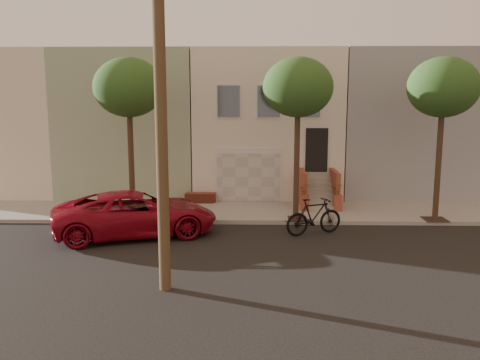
{
  "coord_description": "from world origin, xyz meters",
  "views": [
    {
      "loc": [
        -0.79,
        -15.44,
        4.9
      ],
      "look_at": [
        -1.2,
        3.0,
        1.85
      ],
      "focal_mm": 37.29,
      "sensor_mm": 36.0,
      "label": 1
    }
  ],
  "objects": [
    {
      "name": "tree_mid",
      "position": [
        1.0,
        3.9,
        5.26
      ],
      "size": [
        2.7,
        2.57,
        6.3
      ],
      "color": "#2D2116",
      "rests_on": "sidewalk"
    },
    {
      "name": "tree_right",
      "position": [
        6.5,
        3.9,
        5.26
      ],
      "size": [
        2.7,
        2.57,
        6.3
      ],
      "color": "#2D2116",
      "rests_on": "sidewalk"
    },
    {
      "name": "pickup_truck",
      "position": [
        -4.91,
        1.9,
        0.8
      ],
      "size": [
        6.29,
        4.29,
        1.6
      ],
      "primitive_type": "imported",
      "rotation": [
        0.0,
        0.0,
        1.88
      ],
      "color": "maroon",
      "rests_on": "ground"
    },
    {
      "name": "ground",
      "position": [
        0.0,
        0.0,
        0.0
      ],
      "size": [
        90.0,
        90.0,
        0.0
      ],
      "primitive_type": "plane",
      "color": "black",
      "rests_on": "ground"
    },
    {
      "name": "house_row",
      "position": [
        0.0,
        11.19,
        3.64
      ],
      "size": [
        33.1,
        11.7,
        7.0
      ],
      "color": "beige",
      "rests_on": "sidewalk"
    },
    {
      "name": "tree_left",
      "position": [
        -5.5,
        3.9,
        5.26
      ],
      "size": [
        2.7,
        2.57,
        6.3
      ],
      "color": "#2D2116",
      "rests_on": "sidewalk"
    },
    {
      "name": "motorcycle",
      "position": [
        1.5,
        2.13,
        0.67
      ],
      "size": [
        2.31,
        1.46,
        1.34
      ],
      "primitive_type": "imported",
      "rotation": [
        0.0,
        0.0,
        1.98
      ],
      "color": "black",
      "rests_on": "ground"
    },
    {
      "name": "sidewalk",
      "position": [
        0.0,
        5.35,
        0.07
      ],
      "size": [
        40.0,
        3.7,
        0.15
      ],
      "primitive_type": "cube",
      "color": "gray",
      "rests_on": "ground"
    }
  ]
}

